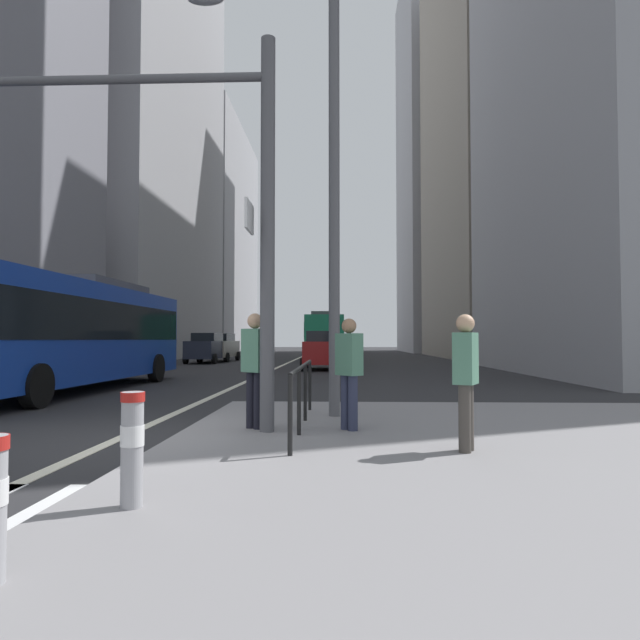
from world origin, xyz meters
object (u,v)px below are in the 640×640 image
Objects in this scene: car_oncoming_mid at (207,348)px; pedestrian_waiting at (466,375)px; car_oncoming_far at (220,347)px; traffic_signal_gantry at (138,171)px; pedestrian_far at (255,364)px; car_receding_near at (322,350)px; street_lamp_post at (334,135)px; city_bus_blue_oncoming at (72,329)px; bollard_left at (132,443)px; car_receding_far at (348,345)px; pedestrian_walking at (349,368)px; city_bus_red_receding at (325,335)px.

car_oncoming_mid reaches higher than pedestrian_waiting.
traffic_signal_gantry is at bearing -79.76° from car_oncoming_far.
car_oncoming_mid is at bearing 105.50° from pedestrian_far.
car_receding_near is at bearing -53.57° from car_oncoming_far.
car_receding_near is at bearing 92.59° from street_lamp_post.
city_bus_blue_oncoming is 12.37× the size of bollard_left.
car_oncoming_mid is 27.38m from traffic_signal_gantry.
street_lamp_post is (-0.92, -46.65, 4.29)m from car_receding_far.
city_bus_blue_oncoming is 2.60× the size of car_receding_far.
car_receding_far is 2.65× the size of pedestrian_walking.
city_bus_red_receding reaches higher than car_receding_far.
city_bus_blue_oncoming is 24.58m from city_bus_red_receding.
city_bus_red_receding is at bearing 12.16° from car_oncoming_far.
car_receding_near is at bearing -93.37° from car_receding_far.
pedestrian_far is at bearing -91.27° from car_receding_near.
car_oncoming_far reaches higher than pedestrian_waiting.
car_oncoming_mid reaches higher than pedestrian_far.
traffic_signal_gantry is (-3.90, -48.36, 3.11)m from car_receding_far.
pedestrian_walking is 1.46m from pedestrian_far.
traffic_signal_gantry is 3.46m from pedestrian_far.
car_oncoming_mid is 0.95× the size of car_oncoming_far.
street_lamp_post is at bearing 99.12° from pedestrian_walking.
traffic_signal_gantry reaches higher than pedestrian_walking.
car_oncoming_mid is at bearing -113.49° from car_receding_far.
city_bus_red_receding is 17.43m from car_receding_far.
traffic_signal_gantry is at bearing -94.61° from car_receding_far.
car_receding_far reaches higher than bollard_left.
city_bus_blue_oncoming is 2.73× the size of car_oncoming_mid.
street_lamp_post reaches higher than car_oncoming_far.
traffic_signal_gantry reaches higher than city_bus_blue_oncoming.
pedestrian_walking is at bearing -3.25° from pedestrian_far.
car_oncoming_far is at bearing -167.84° from city_bus_red_receding.
street_lamp_post is at bearing 118.70° from pedestrian_waiting.
pedestrian_waiting is (0.74, -49.68, 0.10)m from car_receding_far.
pedestrian_waiting is (9.40, -8.74, -0.75)m from city_bus_blue_oncoming.
car_oncoming_mid is 10.66m from car_receding_near.
car_receding_far is at bearing 88.88° from street_lamp_post.
city_bus_blue_oncoming is 9.69m from pedestrian_far.
car_oncoming_mid and car_oncoming_far have the same top height.
city_bus_blue_oncoming is 2.90× the size of car_receding_near.
traffic_signal_gantry reaches higher than pedestrian_far.
city_bus_blue_oncoming is 41.86m from car_receding_far.
city_bus_blue_oncoming is 12.71m from bollard_left.
street_lamp_post reaches higher than city_bus_blue_oncoming.
pedestrian_walking is at bearing -42.12° from city_bus_blue_oncoming.
pedestrian_far is at bearing -74.50° from car_oncoming_mid.
car_receding_far is 48.61m from traffic_signal_gantry.
city_bus_red_receding is at bearing -96.38° from car_receding_far.
car_oncoming_far is 33.82m from bollard_left.
pedestrian_waiting is at bearing -46.99° from pedestrian_walking.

